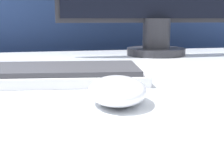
# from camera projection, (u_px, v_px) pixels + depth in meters

# --- Properties ---
(partition_panel) EXTENTS (5.00, 0.03, 1.20)m
(partition_panel) POSITION_uv_depth(u_px,v_px,m) (49.00, 90.00, 1.15)
(partition_panel) COLOR navy
(partition_panel) RESTS_ON ground_plane
(computer_mouse_near) EXTENTS (0.09, 0.11, 0.03)m
(computer_mouse_near) POSITION_uv_depth(u_px,v_px,m) (117.00, 90.00, 0.38)
(computer_mouse_near) COLOR white
(computer_mouse_near) RESTS_ON desk
(keyboard) EXTENTS (0.39, 0.20, 0.02)m
(keyboard) POSITION_uv_depth(u_px,v_px,m) (35.00, 74.00, 0.53)
(keyboard) COLOR silver
(keyboard) RESTS_ON desk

